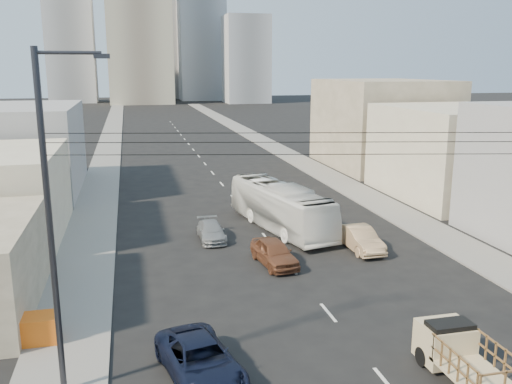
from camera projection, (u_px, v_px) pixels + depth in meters
name	position (u px, v px, depth m)	size (l,w,h in m)	color
sidewalk_left	(109.00, 144.00, 81.87)	(3.50, 180.00, 0.12)	gray
sidewalk_right	(260.00, 140.00, 87.11)	(3.50, 180.00, 0.12)	gray
lane_dashes	(202.00, 160.00, 68.37)	(0.15, 104.00, 0.01)	silver
flatbed_pickup	(462.00, 353.00, 19.93)	(1.95, 4.41, 1.90)	#C8B286
navy_pickup	(200.00, 360.00, 20.12)	(2.38, 5.17, 1.44)	black
city_bus	(280.00, 207.00, 38.78)	(2.75, 11.76, 3.28)	silver
sedan_brown	(274.00, 252.00, 31.81)	(1.76, 4.38, 1.49)	brown
sedan_tan	(360.00, 239.00, 34.38)	(1.59, 4.55, 1.50)	tan
sedan_grey	(211.00, 231.00, 36.49)	(1.66, 4.08, 1.18)	gray
streetlamp_left	(53.00, 220.00, 17.90)	(2.36, 0.25, 12.00)	#2D2D33
overhead_wires	(408.00, 143.00, 17.51)	(23.01, 5.02, 0.72)	black
crate_stack	(36.00, 329.00, 22.64)	(1.80, 1.20, 1.14)	orange
bldg_right_mid	(456.00, 152.00, 48.11)	(11.00, 14.00, 8.00)	beige
bldg_right_far	(381.00, 124.00, 63.18)	(12.00, 16.00, 10.00)	gray
bldg_left_far	(10.00, 150.00, 49.85)	(12.00, 16.00, 8.00)	#949496
high_rise_tower	(138.00, 8.00, 171.77)	(20.00, 20.00, 60.00)	gray
midrise_ne	(201.00, 43.00, 193.15)	(16.00, 16.00, 40.00)	gray
midrise_nw	(71.00, 50.00, 179.26)	(15.00, 15.00, 34.00)	gray
midrise_back	(164.00, 39.00, 204.26)	(18.00, 18.00, 44.00)	#949496
midrise_east	(246.00, 60.00, 178.20)	(14.00, 14.00, 28.00)	gray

